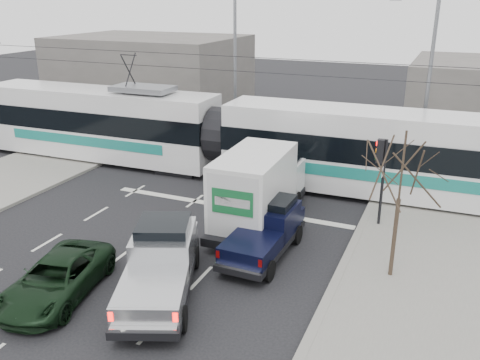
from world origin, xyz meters
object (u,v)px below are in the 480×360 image
at_px(traffic_signal, 381,164).
at_px(bare_tree, 402,173).
at_px(box_truck, 259,189).
at_px(street_lamp_far, 232,62).
at_px(silver_pickup, 161,261).
at_px(street_lamp_near, 425,78).
at_px(green_car, 57,278).
at_px(tram, 221,136).
at_px(navy_pickup, 266,229).

bearing_deg(traffic_signal, bare_tree, -74.24).
bearing_deg(box_truck, street_lamp_far, 116.95).
relative_size(traffic_signal, street_lamp_far, 0.40).
distance_m(traffic_signal, silver_pickup, 9.59).
bearing_deg(street_lamp_near, box_truck, -119.82).
bearing_deg(bare_tree, green_car, -151.32).
xyz_separation_m(street_lamp_near, street_lamp_far, (-11.50, 2.00, 0.00)).
xyz_separation_m(tram, silver_pickup, (3.02, -10.99, -1.11)).
height_order(tram, navy_pickup, tram).
bearing_deg(street_lamp_far, green_car, -83.24).
distance_m(bare_tree, street_lamp_near, 11.58).
xyz_separation_m(street_lamp_far, navy_pickup, (7.29, -13.44, -4.14)).
bearing_deg(traffic_signal, green_car, -132.43).
height_order(street_lamp_near, box_truck, street_lamp_near).
relative_size(box_truck, navy_pickup, 1.40).
distance_m(bare_tree, box_truck, 6.41).
height_order(bare_tree, street_lamp_near, street_lamp_near).
distance_m(street_lamp_far, green_car, 19.39).
bearing_deg(box_truck, street_lamp_near, 58.60).
bearing_deg(navy_pickup, tram, 126.87).
bearing_deg(silver_pickup, navy_pickup, 36.41).
bearing_deg(street_lamp_far, bare_tree, -48.88).
distance_m(tram, silver_pickup, 11.45).
bearing_deg(bare_tree, street_lamp_near, 91.42).
xyz_separation_m(traffic_signal, silver_pickup, (-5.60, -7.59, -1.71)).
height_order(traffic_signal, tram, tram).
xyz_separation_m(street_lamp_far, green_car, (2.22, -18.73, -4.48)).
relative_size(street_lamp_near, navy_pickup, 1.90).
height_order(street_lamp_near, tram, street_lamp_near).
height_order(street_lamp_near, navy_pickup, street_lamp_near).
relative_size(traffic_signal, silver_pickup, 0.60).
relative_size(street_lamp_near, green_car, 1.96).
distance_m(street_lamp_near, navy_pickup, 12.87).
xyz_separation_m(street_lamp_near, box_truck, (-5.34, -9.32, -3.49)).
relative_size(street_lamp_near, tram, 0.30).
bearing_deg(street_lamp_near, green_car, -119.01).
bearing_deg(street_lamp_far, street_lamp_near, -9.87).
height_order(bare_tree, box_truck, bare_tree).
bearing_deg(street_lamp_far, navy_pickup, -61.53).
bearing_deg(street_lamp_far, silver_pickup, -73.53).
bearing_deg(bare_tree, silver_pickup, -151.89).
bearing_deg(street_lamp_far, traffic_signal, -41.72).
height_order(street_lamp_near, silver_pickup, street_lamp_near).
xyz_separation_m(street_lamp_near, silver_pickup, (-6.45, -15.10, -4.08)).
height_order(bare_tree, tram, tram).
bearing_deg(street_lamp_near, bare_tree, -88.58).
height_order(bare_tree, traffic_signal, bare_tree).
bearing_deg(silver_pickup, traffic_signal, 31.42).
distance_m(street_lamp_far, silver_pickup, 18.29).
height_order(street_lamp_far, tram, street_lamp_far).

